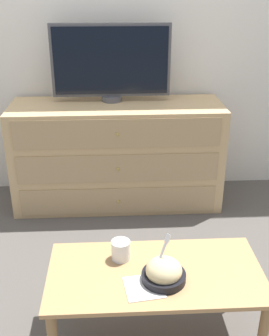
# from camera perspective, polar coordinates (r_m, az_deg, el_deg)

# --- Properties ---
(ground_plane) EXTENTS (12.00, 12.00, 0.00)m
(ground_plane) POSITION_cam_1_polar(r_m,az_deg,el_deg) (3.48, -3.59, -2.14)
(ground_plane) COLOR #56514C
(wall_back) EXTENTS (12.00, 0.05, 2.60)m
(wall_back) POSITION_cam_1_polar(r_m,az_deg,el_deg) (3.14, -4.25, 19.76)
(wall_back) COLOR white
(wall_back) RESTS_ON ground_plane
(dresser) EXTENTS (1.48, 0.51, 0.75)m
(dresser) POSITION_cam_1_polar(r_m,az_deg,el_deg) (3.07, -2.32, 1.82)
(dresser) COLOR tan
(dresser) RESTS_ON ground_plane
(tv) EXTENTS (0.82, 0.14, 0.53)m
(tv) POSITION_cam_1_polar(r_m,az_deg,el_deg) (2.97, -3.21, 14.15)
(tv) COLOR #515156
(tv) RESTS_ON dresser
(coffee_table) EXTENTS (0.95, 0.48, 0.38)m
(coffee_table) POSITION_cam_1_polar(r_m,az_deg,el_deg) (1.94, 2.83, -15.12)
(coffee_table) COLOR tan
(coffee_table) RESTS_ON ground_plane
(takeout_bowl) EXTENTS (0.19, 0.19, 0.20)m
(takeout_bowl) POSITION_cam_1_polar(r_m,az_deg,el_deg) (1.84, 3.99, -13.93)
(takeout_bowl) COLOR black
(takeout_bowl) RESTS_ON coffee_table
(drink_cup) EXTENTS (0.09, 0.09, 0.09)m
(drink_cup) POSITION_cam_1_polar(r_m,az_deg,el_deg) (1.96, -1.87, -11.18)
(drink_cup) COLOR #9E6638
(drink_cup) RESTS_ON coffee_table
(napkin) EXTENTS (0.18, 0.18, 0.00)m
(napkin) POSITION_cam_1_polar(r_m,az_deg,el_deg) (1.82, 1.29, -15.85)
(napkin) COLOR white
(napkin) RESTS_ON coffee_table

